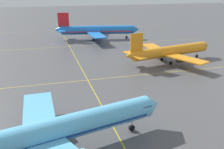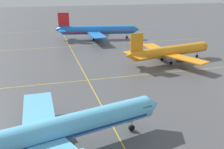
% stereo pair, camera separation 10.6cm
% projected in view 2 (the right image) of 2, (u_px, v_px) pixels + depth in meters
% --- Properties ---
extents(airliner_front_gate, '(37.94, 32.25, 11.89)m').
position_uv_depth(airliner_front_gate, '(55.00, 131.00, 38.03)').
color(airliner_front_gate, '#5BB7E5').
rests_on(airliner_front_gate, ground).
extents(airliner_second_row, '(34.60, 29.40, 10.81)m').
position_uv_depth(airliner_second_row, '(170.00, 51.00, 84.74)').
color(airliner_second_row, orange).
rests_on(airliner_second_row, ground).
extents(airliner_third_row, '(40.14, 34.17, 12.52)m').
position_uv_depth(airliner_third_row, '(97.00, 30.00, 120.87)').
color(airliner_third_row, blue).
rests_on(airliner_third_row, ground).
extents(taxiway_markings, '(128.66, 183.89, 0.01)m').
position_uv_depth(taxiway_markings, '(77.00, 60.00, 88.62)').
color(taxiway_markings, yellow).
rests_on(taxiway_markings, ground).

